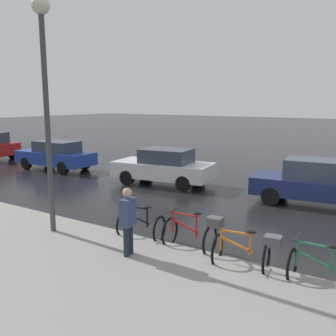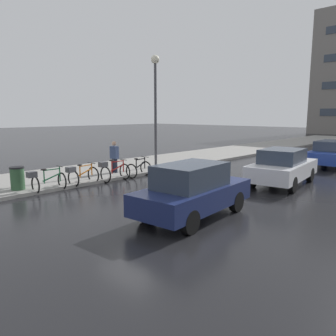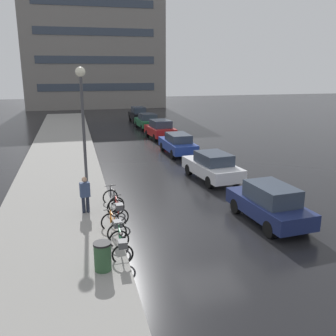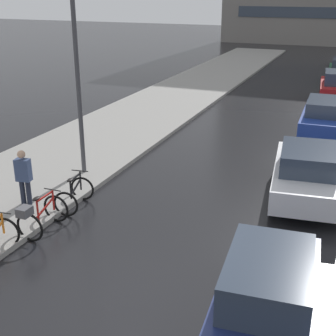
% 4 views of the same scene
% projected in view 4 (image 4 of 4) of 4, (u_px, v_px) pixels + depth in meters
% --- Properties ---
extents(ground_plane, '(140.00, 140.00, 0.00)m').
position_uv_depth(ground_plane, '(143.00, 301.00, 9.21)').
color(ground_plane, black).
extents(sidewalk_kerb, '(4.80, 60.00, 0.14)m').
position_uv_depth(sidewalk_kerb, '(115.00, 130.00, 19.93)').
color(sidewalk_kerb, gray).
rests_on(sidewalk_kerb, ground).
extents(bicycle_third, '(0.77, 1.43, 1.02)m').
position_uv_depth(bicycle_third, '(39.00, 215.00, 11.55)').
color(bicycle_third, black).
rests_on(bicycle_third, ground).
extents(bicycle_farthest, '(0.87, 1.22, 0.95)m').
position_uv_depth(bicycle_farthest, '(74.00, 195.00, 12.97)').
color(bicycle_farthest, black).
rests_on(bicycle_farthest, ground).
extents(car_navy, '(2.04, 4.21, 1.62)m').
position_uv_depth(car_navy, '(267.00, 296.00, 8.04)').
color(car_navy, navy).
rests_on(car_navy, ground).
extents(car_white, '(2.32, 4.48, 1.57)m').
position_uv_depth(car_white, '(307.00, 173.00, 13.44)').
color(car_white, silver).
rests_on(car_white, ground).
extents(car_blue, '(1.88, 4.44, 1.52)m').
position_uv_depth(car_blue, '(324.00, 117.00, 19.33)').
color(car_blue, navy).
rests_on(car_blue, ground).
extents(pedestrian, '(0.44, 0.31, 1.71)m').
position_uv_depth(pedestrian, '(24.00, 176.00, 12.72)').
color(pedestrian, '#1E2333').
rests_on(pedestrian, ground).
extents(streetlamp, '(0.46, 0.46, 6.14)m').
position_uv_depth(streetlamp, '(75.00, 42.00, 13.82)').
color(streetlamp, '#424247').
rests_on(streetlamp, ground).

